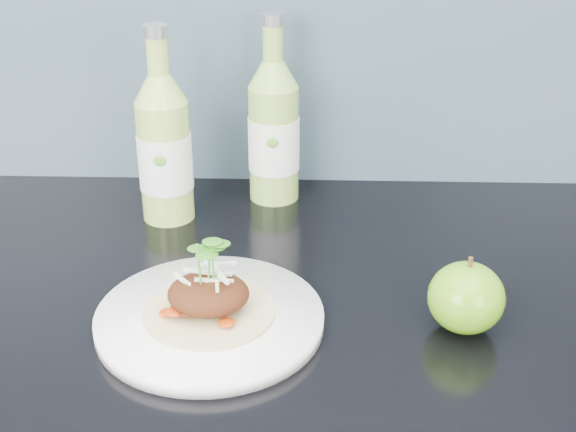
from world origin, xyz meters
The scene contains 5 objects.
dinner_plate centered at (-0.05, 1.60, 0.91)m, with size 0.26×0.26×0.02m.
pork_taco centered at (-0.05, 1.60, 0.94)m, with size 0.14×0.14×0.09m.
green_apple centered at (0.21, 1.60, 0.94)m, with size 0.09×0.09×0.08m.
cider_bottle_left centered at (-0.14, 1.85, 1.00)m, with size 0.08×0.08×0.26m.
cider_bottle_right centered at (0.00, 1.92, 1.00)m, with size 0.08×0.08×0.26m.
Camera 1 is at (0.05, 0.90, 1.38)m, focal length 50.00 mm.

